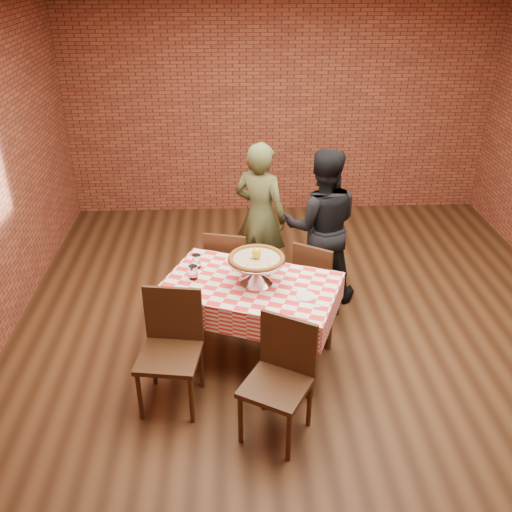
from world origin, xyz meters
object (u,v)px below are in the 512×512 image
chair_far_left (230,267)px  diner_black (321,226)px  water_glass_right (196,261)px  table (251,322)px  chair_near_right (276,385)px  condiment_caddy (267,263)px  chair_near_left (169,355)px  pizza (257,259)px  pizza_stand (257,271)px  water_glass_left (193,272)px  diner_olive (260,217)px  chair_far_right (318,280)px

chair_far_left → diner_black: (0.91, 0.16, 0.35)m
water_glass_right → table: bearing=-32.5°
table → chair_near_right: size_ratio=1.52×
water_glass_right → condiment_caddy: bearing=-6.0°
table → chair_near_left: 0.84m
pizza → diner_black: diner_black is taller
water_glass_right → chair_near_left: size_ratio=0.13×
pizza → chair_near_right: size_ratio=0.50×
pizza_stand → water_glass_left: (-0.53, 0.09, -0.05)m
chair_near_right → diner_olive: 2.21m
diner_olive → pizza_stand: bearing=116.2°
diner_olive → chair_near_right: bearing=120.6°
condiment_caddy → chair_near_left: chair_near_left is taller
water_glass_left → diner_black: bearing=36.8°
chair_far_left → chair_far_right: (0.83, -0.27, -0.01)m
pizza_stand → chair_near_right: bearing=-84.2°
pizza_stand → water_glass_left: size_ratio=4.02×
pizza_stand → water_glass_left: pizza_stand is taller
pizza_stand → chair_near_right: 1.01m
condiment_caddy → chair_far_right: (0.51, 0.34, -0.39)m
diner_black → chair_near_left: bearing=52.9°
chair_near_left → chair_far_left: size_ratio=1.07×
table → pizza: (0.05, 0.01, 0.60)m
table → diner_olive: bearing=83.3°
table → chair_far_left: (-0.17, 0.84, 0.06)m
chair_near_right → chair_far_right: (0.52, 1.48, -0.03)m
chair_near_right → chair_far_right: size_ratio=1.07×
chair_far_left → diner_black: bearing=-155.7°
table → pizza_stand: (0.05, 0.01, 0.49)m
pizza → pizza_stand: bearing=0.0°
chair_near_right → diner_olive: (0.00, 2.18, 0.32)m
water_glass_right → chair_far_left: chair_far_left is taller
condiment_caddy → diner_black: (0.59, 0.78, -0.03)m
pizza_stand → diner_olive: 1.27m
water_glass_left → chair_near_right: size_ratio=0.13×
pizza → condiment_caddy: bearing=65.7°
table → diner_black: bearing=53.8°
condiment_caddy → chair_near_left: (-0.79, -0.77, -0.35)m
water_glass_left → diner_olive: diner_olive is taller
chair_far_right → water_glass_right: bearing=45.7°
pizza_stand → water_glass_right: pizza_stand is taller
water_glass_left → diner_olive: bearing=62.0°
water_glass_left → chair_near_right: chair_near_right is taller
water_glass_left → diner_black: (1.21, 0.90, -0.03)m
pizza → diner_olive: diner_olive is taller
pizza → chair_far_left: size_ratio=0.52×
table → condiment_caddy: bearing=57.0°
pizza → diner_black: bearing=55.4°
water_glass_right → pizza_stand: bearing=-28.8°
pizza → condiment_caddy: 0.28m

